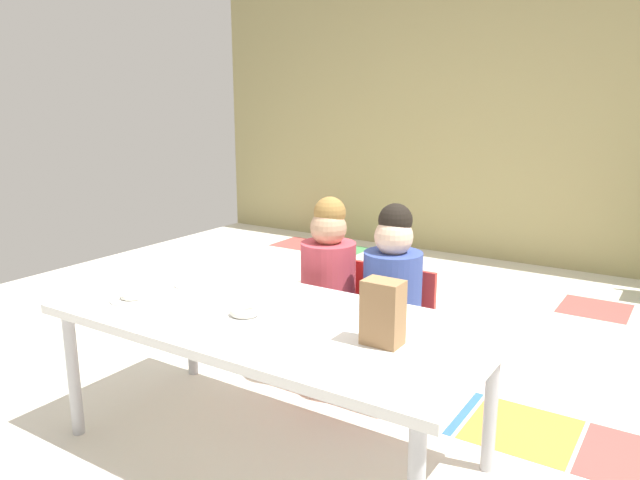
{
  "coord_description": "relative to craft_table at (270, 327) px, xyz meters",
  "views": [
    {
      "loc": [
        1.44,
        -2.41,
        1.37
      ],
      "look_at": [
        0.17,
        -0.44,
        0.82
      ],
      "focal_mm": 34.11,
      "sensor_mm": 36.0,
      "label": 1
    }
  ],
  "objects": [
    {
      "name": "paper_bag_brown",
      "position": [
        0.48,
        -0.02,
        0.16
      ],
      "size": [
        0.13,
        0.09,
        0.22
      ],
      "primitive_type": "cube",
      "color": "#9E754C",
      "rests_on": "craft_table"
    },
    {
      "name": "seated_child_near_camera",
      "position": [
        -0.13,
        0.63,
        0.03
      ],
      "size": [
        0.32,
        0.32,
        0.92
      ],
      "color": "red",
      "rests_on": "ground_plane"
    },
    {
      "name": "ground_plane",
      "position": [
        -0.11,
        0.71,
        -0.53
      ],
      "size": [
        5.92,
        5.5,
        0.02
      ],
      "color": "silver"
    },
    {
      "name": "craft_table",
      "position": [
        0.0,
        0.0,
        0.0
      ],
      "size": [
        1.68,
        0.79,
        0.57
      ],
      "color": "white",
      "rests_on": "ground_plane"
    },
    {
      "name": "donut_powdered_loose",
      "position": [
        -0.08,
        -0.05,
        0.06
      ],
      "size": [
        0.12,
        0.12,
        0.03
      ],
      "primitive_type": "torus",
      "color": "white",
      "rests_on": "craft_table"
    },
    {
      "name": "seated_child_middle_seat",
      "position": [
        0.21,
        0.63,
        0.03
      ],
      "size": [
        0.32,
        0.31,
        0.92
      ],
      "color": "red",
      "rests_on": "ground_plane"
    },
    {
      "name": "back_wall",
      "position": [
        -0.1,
        3.44,
        0.79
      ],
      "size": [
        5.92,
        0.1,
        2.62
      ],
      "primitive_type": "cube",
      "color": "tan",
      "rests_on": "ground_plane"
    },
    {
      "name": "paper_plate_near_edge",
      "position": [
        -0.57,
        -0.16,
        0.05
      ],
      "size": [
        0.18,
        0.18,
        0.01
      ],
      "primitive_type": "cylinder",
      "color": "white",
      "rests_on": "craft_table"
    },
    {
      "name": "paper_plate_center_table",
      "position": [
        -0.51,
        0.13,
        0.05
      ],
      "size": [
        0.18,
        0.18,
        0.01
      ],
      "primitive_type": "cylinder",
      "color": "white",
      "rests_on": "craft_table"
    },
    {
      "name": "donut_powdered_on_plate",
      "position": [
        -0.57,
        -0.16,
        0.07
      ],
      "size": [
        0.1,
        0.1,
        0.03
      ],
      "primitive_type": "torus",
      "color": "white",
      "rests_on": "craft_table"
    }
  ]
}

